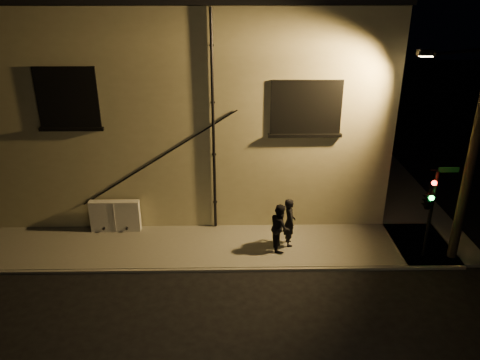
{
  "coord_description": "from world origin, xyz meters",
  "views": [
    {
      "loc": [
        -1.13,
        -13.66,
        9.33
      ],
      "look_at": [
        -0.84,
        1.8,
        2.64
      ],
      "focal_mm": 35.0,
      "sensor_mm": 36.0,
      "label": 1
    }
  ],
  "objects_px": {
    "utility_cabinet": "(115,216)",
    "pedestrian_a": "(289,222)",
    "traffic_signal": "(429,199)",
    "streetlamp_pole": "(470,152)",
    "pedestrian_b": "(280,227)"
  },
  "relations": [
    {
      "from": "pedestrian_b",
      "to": "traffic_signal",
      "type": "xyz_separation_m",
      "value": [
        4.94,
        -0.69,
        1.41
      ]
    },
    {
      "from": "utility_cabinet",
      "to": "pedestrian_b",
      "type": "height_order",
      "value": "pedestrian_b"
    },
    {
      "from": "streetlamp_pole",
      "to": "traffic_signal",
      "type": "bearing_deg",
      "value": -174.29
    },
    {
      "from": "traffic_signal",
      "to": "streetlamp_pole",
      "type": "bearing_deg",
      "value": 5.71
    },
    {
      "from": "utility_cabinet",
      "to": "traffic_signal",
      "type": "height_order",
      "value": "traffic_signal"
    },
    {
      "from": "traffic_signal",
      "to": "pedestrian_b",
      "type": "bearing_deg",
      "value": 172.0
    },
    {
      "from": "traffic_signal",
      "to": "utility_cabinet",
      "type": "bearing_deg",
      "value": 169.04
    },
    {
      "from": "utility_cabinet",
      "to": "pedestrian_b",
      "type": "xyz_separation_m",
      "value": [
        6.33,
        -1.49,
        0.26
      ]
    },
    {
      "from": "pedestrian_a",
      "to": "utility_cabinet",
      "type": "bearing_deg",
      "value": 73.77
    },
    {
      "from": "utility_cabinet",
      "to": "pedestrian_b",
      "type": "bearing_deg",
      "value": -13.22
    },
    {
      "from": "pedestrian_a",
      "to": "streetlamp_pole",
      "type": "height_order",
      "value": "streetlamp_pole"
    },
    {
      "from": "pedestrian_b",
      "to": "utility_cabinet",
      "type": "bearing_deg",
      "value": 73.09
    },
    {
      "from": "pedestrian_a",
      "to": "traffic_signal",
      "type": "height_order",
      "value": "traffic_signal"
    },
    {
      "from": "traffic_signal",
      "to": "streetlamp_pole",
      "type": "xyz_separation_m",
      "value": [
        1.14,
        0.11,
        1.65
      ]
    },
    {
      "from": "utility_cabinet",
      "to": "pedestrian_a",
      "type": "distance_m",
      "value": 6.81
    }
  ]
}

